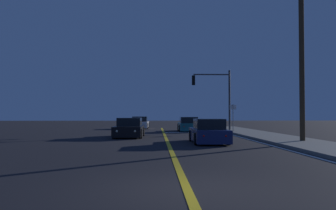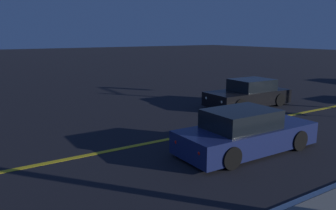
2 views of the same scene
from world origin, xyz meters
The scene contains 3 objects.
lane_line_center centered at (0.00, 12.14, 0.01)m, with size 0.20×41.27×0.01m, color gold.
car_lead_oncoming_black centered at (-2.51, 16.98, 0.58)m, with size 2.02×4.44×1.34m.
car_mid_block_navy centered at (2.26, 11.92, 0.58)m, with size 1.90×4.60×1.34m.
Camera 2 is at (9.28, 4.60, 3.55)m, focal length 35.73 mm.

